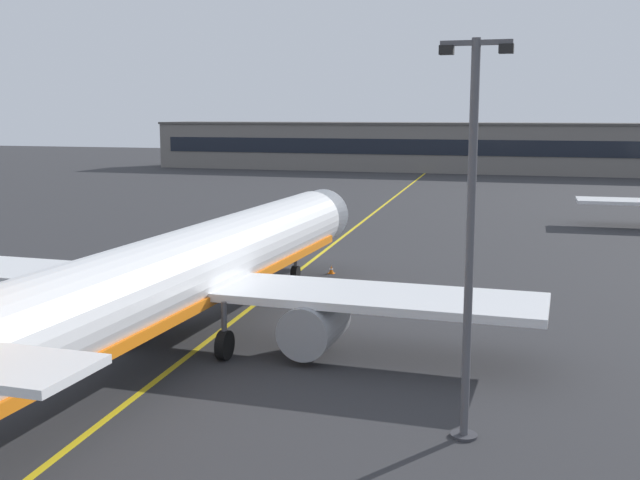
% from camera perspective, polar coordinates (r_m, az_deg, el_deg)
% --- Properties ---
extents(taxiway_centreline, '(13.15, 179.56, 0.01)m').
position_cam_1_polar(taxiway_centreline, '(52.83, -1.55, -2.26)').
color(taxiway_centreline, yellow).
rests_on(taxiway_centreline, ground).
extents(airliner_foreground, '(32.05, 41.43, 11.65)m').
position_cam_1_polar(airliner_foreground, '(36.17, -9.65, -2.33)').
color(airliner_foreground, white).
rests_on(airliner_foreground, ground).
extents(apron_lamp_post, '(2.24, 0.90, 12.87)m').
position_cam_1_polar(apron_lamp_post, '(24.96, 11.02, 0.28)').
color(apron_lamp_post, '#515156').
rests_on(apron_lamp_post, ground).
extents(safety_cone_by_nose_gear, '(0.44, 0.44, 0.55)m').
position_cam_1_polar(safety_cone_by_nose_gear, '(51.76, 0.84, -2.21)').
color(safety_cone_by_nose_gear, orange).
rests_on(safety_cone_by_nose_gear, ground).
extents(terminal_building, '(117.29, 12.40, 9.01)m').
position_cam_1_polar(terminal_building, '(145.82, 10.22, 6.75)').
color(terminal_building, slate).
rests_on(terminal_building, ground).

